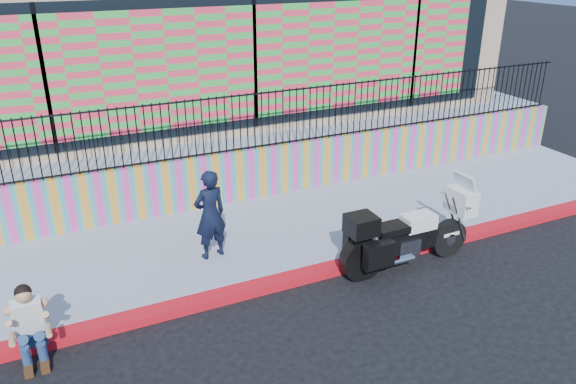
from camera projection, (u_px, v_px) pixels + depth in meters
ground at (347, 269)px, 9.76m from camera, size 90.00×90.00×0.00m
red_curb at (347, 265)px, 9.73m from camera, size 16.00×0.30×0.15m
sidewalk at (305, 226)px, 11.10m from camera, size 16.00×3.00×0.15m
mural_wall at (272, 170)px, 12.18m from camera, size 16.00×0.20×1.10m
metal_fence at (272, 119)px, 11.72m from camera, size 15.80×0.04×1.20m
elevated_platform at (203, 115)px, 16.45m from camera, size 16.00×10.00×1.25m
storefront_building at (199, 24)px, 15.22m from camera, size 14.00×8.06×4.00m
police_motorcycle at (406, 233)px, 9.56m from camera, size 2.51×0.83×1.56m
police_officer at (210, 215)px, 9.55m from camera, size 0.65×0.49×1.60m
seated_man at (31, 331)px, 7.43m from camera, size 0.54×0.71×1.06m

